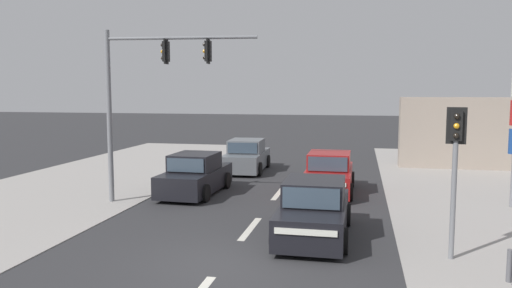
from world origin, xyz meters
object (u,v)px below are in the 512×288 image
Objects in this scene: sedan_oncoming_mid at (314,211)px; sedan_crossing_left at (195,176)px; pedestal_signal_right_kerb at (455,157)px; sedan_kerbside_parked at (247,157)px; traffic_signal_mast at (144,84)px; sedan_receding_far at (329,175)px.

sedan_crossing_left is (-4.96, 4.72, 0.00)m from sedan_oncoming_mid.
sedan_kerbside_parked is (-7.55, 11.60, -1.71)m from pedestal_signal_right_kerb.
sedan_oncoming_mid is at bearing -67.78° from sedan_kerbside_parked.
traffic_signal_mast is at bearing 154.76° from sedan_oncoming_mid.
pedestal_signal_right_kerb is 0.84× the size of sedan_oncoming_mid.
traffic_signal_mast is at bearing 156.53° from pedestal_signal_right_kerb.
pedestal_signal_right_kerb is 10.31m from sedan_crossing_left.
pedestal_signal_right_kerb reaches higher than sedan_oncoming_mid.
sedan_receding_far is 0.99× the size of sedan_kerbside_parked.
pedestal_signal_right_kerb is 13.95m from sedan_kerbside_parked.
traffic_signal_mast is 4.07m from sedan_crossing_left.
sedan_oncoming_mid is 11.23m from sedan_kerbside_parked.
sedan_kerbside_parked is (-4.25, 10.40, 0.00)m from sedan_oncoming_mid.
sedan_crossing_left is 1.00× the size of sedan_kerbside_parked.
sedan_oncoming_mid is 1.00× the size of sedan_receding_far.
sedan_kerbside_parked is at bearing 112.22° from sedan_oncoming_mid.
sedan_crossing_left is at bearing 57.45° from traffic_signal_mast.
pedestal_signal_right_kerb reaches higher than sedan_kerbside_parked.
traffic_signal_mast is 1.41× the size of sedan_receding_far.
pedestal_signal_right_kerb is at bearing -23.47° from traffic_signal_mast.
sedan_oncoming_mid and sedan_receding_far have the same top height.
traffic_signal_mast is 8.47m from sedan_kerbside_parked.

